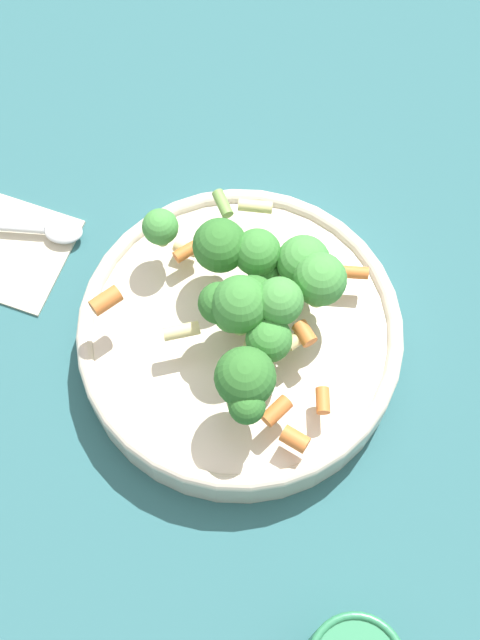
# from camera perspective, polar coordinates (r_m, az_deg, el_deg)

# --- Properties ---
(ground_plane) EXTENTS (3.00, 3.00, 0.00)m
(ground_plane) POSITION_cam_1_polar(r_m,az_deg,el_deg) (0.80, 0.00, -1.83)
(ground_plane) COLOR #2D6066
(bowl) EXTENTS (0.28, 0.28, 0.05)m
(bowl) POSITION_cam_1_polar(r_m,az_deg,el_deg) (0.77, 0.00, -1.10)
(bowl) COLOR beige
(bowl) RESTS_ON ground_plane
(pasta_salad) EXTENTS (0.23, 0.24, 0.08)m
(pasta_salad) POSITION_cam_1_polar(r_m,az_deg,el_deg) (0.71, 1.06, 1.44)
(pasta_salad) COLOR #8CB766
(pasta_salad) RESTS_ON bowl
(spoon) EXTENTS (0.15, 0.04, 0.01)m
(spoon) POSITION_cam_1_polar(r_m,az_deg,el_deg) (0.86, -13.07, 5.66)
(spoon) COLOR silver
(spoon) RESTS_ON napkin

